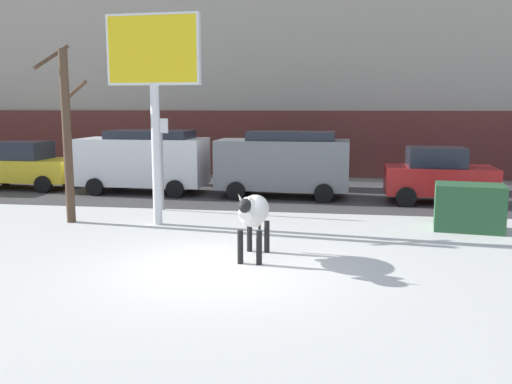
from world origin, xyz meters
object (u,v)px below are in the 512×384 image
at_px(pedestrian_near_billboard, 326,165).
at_px(car_yellow_sedan, 22,165).
at_px(street_sign, 162,156).
at_px(cow_holstein, 253,212).
at_px(car_grey_van, 284,162).
at_px(bare_tree_left_lot, 67,132).
at_px(car_white_van, 144,160).
at_px(dumpster, 469,207).
at_px(billboard, 153,63).
at_px(car_red_hatchback, 439,176).

bearing_deg(pedestrian_near_billboard, car_yellow_sedan, -169.00).
bearing_deg(street_sign, cow_holstein, -54.04).
bearing_deg(car_yellow_sedan, car_grey_van, -2.64).
bearing_deg(cow_holstein, bare_tree_left_lot, 152.60).
relative_size(car_white_van, street_sign, 1.64).
distance_m(car_grey_van, dumpster, 6.98).
bearing_deg(cow_holstein, car_yellow_sedan, 140.90).
xyz_separation_m(bare_tree_left_lot, dumpster, (10.71, 0.63, -1.90)).
xyz_separation_m(pedestrian_near_billboard, street_sign, (-4.84, -5.76, 0.79)).
bearing_deg(billboard, dumpster, 3.97).
bearing_deg(car_yellow_sedan, bare_tree_left_lot, -49.04).
bearing_deg(car_yellow_sedan, street_sign, -27.10).
relative_size(cow_holstein, car_grey_van, 0.41).
bearing_deg(pedestrian_near_billboard, billboard, -118.91).
bearing_deg(bare_tree_left_lot, street_sign, 46.90).
bearing_deg(car_yellow_sedan, car_red_hatchback, -3.59).
xyz_separation_m(cow_holstein, car_white_van, (-5.37, 8.19, 0.24)).
relative_size(pedestrian_near_billboard, bare_tree_left_lot, 0.35).
bearing_deg(car_red_hatchback, cow_holstein, -123.59).
bearing_deg(car_yellow_sedan, dumpster, -17.69).
xyz_separation_m(dumpster, street_sign, (-8.74, 1.47, 1.07)).
height_order(car_yellow_sedan, dumpster, car_yellow_sedan).
xyz_separation_m(cow_holstein, car_red_hatchback, (5.00, 7.53, -0.07)).
bearing_deg(street_sign, pedestrian_near_billboard, 49.97).
distance_m(billboard, car_yellow_sedan, 9.81).
height_order(car_red_hatchback, dumpster, car_red_hatchback).
height_order(cow_holstein, pedestrian_near_billboard, pedestrian_near_billboard).
bearing_deg(car_red_hatchback, bare_tree_left_lot, -156.42).
bearing_deg(dumpster, car_red_hatchback, 91.65).
distance_m(cow_holstein, car_white_van, 9.80).
bearing_deg(car_yellow_sedan, cow_holstein, -39.10).
height_order(car_white_van, car_grey_van, same).
distance_m(billboard, car_red_hatchback, 9.90).
bearing_deg(car_grey_van, bare_tree_left_lot, -136.57).
relative_size(pedestrian_near_billboard, street_sign, 0.61).
bearing_deg(car_white_van, street_sign, -61.31).
relative_size(car_red_hatchback, dumpster, 2.07).
xyz_separation_m(pedestrian_near_billboard, dumpster, (3.91, -7.23, -0.28)).
bearing_deg(car_red_hatchback, car_yellow_sedan, 176.41).
xyz_separation_m(car_yellow_sedan, car_grey_van, (10.26, -0.47, 0.33)).
relative_size(cow_holstein, street_sign, 0.67).
height_order(bare_tree_left_lot, dumpster, bare_tree_left_lot).
bearing_deg(car_white_van, billboard, -66.53).
relative_size(car_yellow_sedan, dumpster, 2.48).
bearing_deg(car_red_hatchback, street_sign, -163.71).
bearing_deg(bare_tree_left_lot, dumpster, 3.36).
distance_m(cow_holstein, street_sign, 6.22).
bearing_deg(dumpster, street_sign, 170.44).
bearing_deg(dumpster, car_white_van, 156.05).
distance_m(car_white_van, pedestrian_near_billboard, 7.08).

